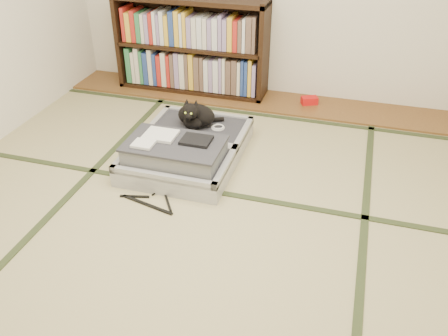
# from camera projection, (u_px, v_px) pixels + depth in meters

# --- Properties ---
(floor) EXTENTS (4.50, 4.50, 0.00)m
(floor) POSITION_uv_depth(u_px,v_px,m) (201.00, 228.00, 3.02)
(floor) COLOR tan
(floor) RESTS_ON ground
(wood_strip) EXTENTS (4.00, 0.50, 0.02)m
(wood_strip) POSITION_uv_depth(u_px,v_px,m) (267.00, 101.00, 4.63)
(wood_strip) COLOR brown
(wood_strip) RESTS_ON ground
(red_item) EXTENTS (0.17, 0.14, 0.07)m
(red_item) POSITION_uv_depth(u_px,v_px,m) (309.00, 100.00, 4.54)
(red_item) COLOR red
(red_item) RESTS_ON wood_strip
(tatami_borders) EXTENTS (4.00, 4.50, 0.01)m
(tatami_borders) POSITION_uv_depth(u_px,v_px,m) (223.00, 185.00, 3.42)
(tatami_borders) COLOR #2D381E
(tatami_borders) RESTS_ON ground
(bookcase) EXTENTS (1.49, 0.34, 0.96)m
(bookcase) POSITION_uv_depth(u_px,v_px,m) (192.00, 47.00, 4.64)
(bookcase) COLOR black
(bookcase) RESTS_ON wood_strip
(suitcase) EXTENTS (0.79, 1.06, 0.31)m
(suitcase) POSITION_uv_depth(u_px,v_px,m) (186.00, 149.00, 3.64)
(suitcase) COLOR #B1B1B6
(suitcase) RESTS_ON floor
(cat) EXTENTS (0.35, 0.36, 0.28)m
(cat) POSITION_uv_depth(u_px,v_px,m) (195.00, 116.00, 3.80)
(cat) COLOR black
(cat) RESTS_ON suitcase
(cable_coil) EXTENTS (0.11, 0.11, 0.03)m
(cable_coil) POSITION_uv_depth(u_px,v_px,m) (218.00, 127.00, 3.83)
(cable_coil) COLOR white
(cable_coil) RESTS_ON suitcase
(hanger) EXTENTS (0.43, 0.24, 0.01)m
(hanger) POSITION_uv_depth(u_px,v_px,m) (149.00, 202.00, 3.24)
(hanger) COLOR black
(hanger) RESTS_ON floor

